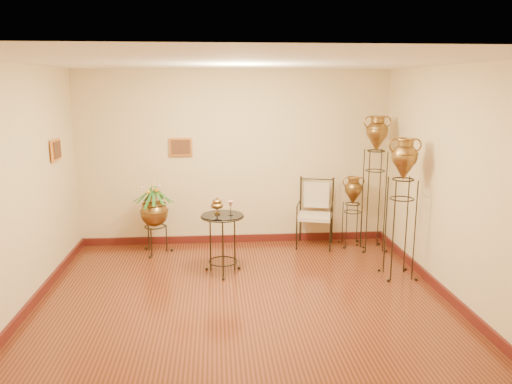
{
  "coord_description": "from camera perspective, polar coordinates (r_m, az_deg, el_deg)",
  "views": [
    {
      "loc": [
        -0.31,
        -5.47,
        2.56
      ],
      "look_at": [
        0.25,
        1.3,
        1.1
      ],
      "focal_mm": 35.0,
      "sensor_mm": 36.0,
      "label": 1
    }
  ],
  "objects": [
    {
      "name": "planter_urn",
      "position": [
        7.79,
        -11.56,
        -1.99
      ],
      "size": [
        0.69,
        0.69,
        1.24
      ],
      "rotation": [
        0.0,
        0.0,
        0.04
      ],
      "color": "black",
      "rests_on": "ground"
    },
    {
      "name": "amphora_mid",
      "position": [
        6.91,
        16.28,
        -1.7
      ],
      "size": [
        0.49,
        0.49,
        1.92
      ],
      "rotation": [
        0.0,
        0.0,
        0.16
      ],
      "color": "black",
      "rests_on": "ground"
    },
    {
      "name": "ground",
      "position": [
        6.05,
        -1.38,
        -12.91
      ],
      "size": [
        5.0,
        5.0,
        0.0
      ],
      "primitive_type": "plane",
      "color": "maroon",
      "rests_on": "ground"
    },
    {
      "name": "side_table",
      "position": [
        6.9,
        -3.84,
        -5.83
      ],
      "size": [
        0.76,
        0.76,
        1.06
      ],
      "rotation": [
        0.0,
        0.0,
        0.43
      ],
      "color": "black",
      "rests_on": "ground"
    },
    {
      "name": "armchair",
      "position": [
        8.04,
        6.76,
        -2.49
      ],
      "size": [
        0.74,
        0.71,
        1.08
      ],
      "rotation": [
        0.0,
        0.0,
        -0.28
      ],
      "color": "black",
      "rests_on": "ground"
    },
    {
      "name": "amphora_tall",
      "position": [
        7.95,
        13.39,
        1.11
      ],
      "size": [
        0.53,
        0.53,
        2.13
      ],
      "rotation": [
        0.0,
        0.0,
        0.33
      ],
      "color": "black",
      "rests_on": "ground"
    },
    {
      "name": "room_shell",
      "position": [
        5.55,
        -1.54,
        3.54
      ],
      "size": [
        5.02,
        5.02,
        2.81
      ],
      "color": "#D0B986",
      "rests_on": "ground"
    },
    {
      "name": "amphora_short",
      "position": [
        8.18,
        10.96,
        -2.15
      ],
      "size": [
        0.44,
        0.44,
        1.16
      ],
      "rotation": [
        0.0,
        0.0,
        -0.3
      ],
      "color": "black",
      "rests_on": "ground"
    }
  ]
}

